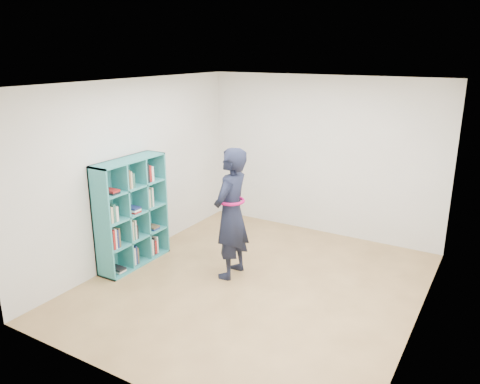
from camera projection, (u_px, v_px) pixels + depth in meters
The scene contains 9 objects.
floor at pixel (255, 285), 6.16m from camera, with size 4.50×4.50×0.00m, color olive.
ceiling at pixel (257, 83), 5.40m from camera, with size 4.50×4.50×0.00m, color white.
wall_left at pixel (135, 170), 6.76m from camera, with size 0.02×4.50×2.60m, color beige.
wall_right at pixel (426, 219), 4.81m from camera, with size 0.02×4.50×2.60m, color beige.
wall_back at pixel (322, 156), 7.64m from camera, with size 4.00×0.02×2.60m, color beige.
wall_front at pixel (128, 257), 3.93m from camera, with size 4.00×0.02×2.60m, color beige.
bookshelf at pixel (130, 213), 6.59m from camera, with size 0.34×1.16×1.55m.
person at pixel (231, 213), 6.19m from camera, with size 0.46×0.67×1.78m.
smartphone at pixel (224, 202), 6.29m from camera, with size 0.03×0.10×0.13m.
Camera 1 is at (2.65, -4.87, 2.98)m, focal length 35.00 mm.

